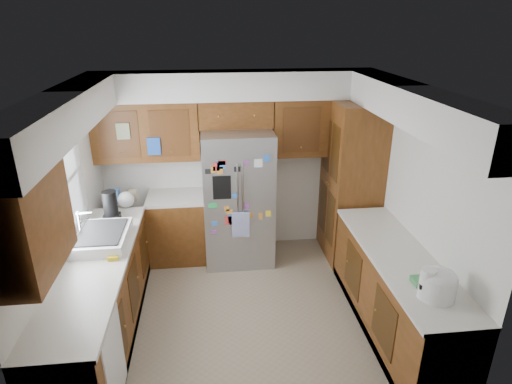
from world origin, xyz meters
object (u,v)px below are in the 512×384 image
at_px(pantry, 351,182).
at_px(fridge, 238,198).
at_px(rice_cooker, 438,283).
at_px(paper_towel, 427,284).

xyz_separation_m(pantry, fridge, (-1.50, 0.05, -0.17)).
height_order(pantry, rice_cooker, pantry).
bearing_deg(rice_cooker, fridge, 122.28).
bearing_deg(paper_towel, fridge, 120.57).
bearing_deg(pantry, rice_cooker, -90.01).
xyz_separation_m(fridge, rice_cooker, (1.50, -2.37, 0.16)).
xyz_separation_m(pantry, paper_towel, (-0.10, -2.32, -0.02)).
distance_m(rice_cooker, paper_towel, 0.10).
xyz_separation_m(rice_cooker, paper_towel, (-0.10, 0.00, -0.00)).
xyz_separation_m(pantry, rice_cooker, (-0.00, -2.32, -0.02)).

